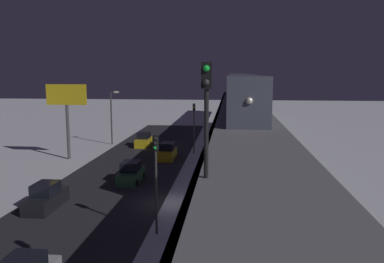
% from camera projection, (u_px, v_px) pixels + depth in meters
% --- Properties ---
extents(ground_plane, '(240.00, 240.00, 0.00)m').
position_uv_depth(ground_plane, '(170.00, 203.00, 31.51)').
color(ground_plane, white).
extents(avenue_asphalt, '(11.00, 92.56, 0.01)m').
position_uv_depth(avenue_asphalt, '(97.00, 200.00, 32.09)').
color(avenue_asphalt, '#28282D').
rests_on(avenue_asphalt, ground_plane).
extents(elevated_railway, '(5.00, 92.56, 6.61)m').
position_uv_depth(elevated_railway, '(245.00, 133.00, 30.11)').
color(elevated_railway, slate).
rests_on(elevated_railway, ground_plane).
extents(subway_train, '(2.94, 74.07, 3.40)m').
position_uv_depth(subway_train, '(239.00, 85.00, 61.54)').
color(subway_train, '#4C5160').
rests_on(subway_train, elevated_railway).
extents(rail_signal, '(0.36, 0.41, 4.00)m').
position_uv_depth(rail_signal, '(206.00, 100.00, 13.45)').
color(rail_signal, black).
rests_on(rail_signal, elevated_railway).
extents(sedan_green, '(1.91, 4.44, 1.97)m').
position_uv_depth(sedan_green, '(131.00, 174.00, 37.49)').
color(sedan_green, '#2D6038').
rests_on(sedan_green, ground_plane).
extents(sedan_yellow, '(1.80, 4.16, 1.97)m').
position_uv_depth(sedan_yellow, '(167.00, 152.00, 47.45)').
color(sedan_yellow, gold).
rests_on(sedan_yellow, ground_plane).
extents(sedan_black, '(1.80, 4.50, 1.97)m').
position_uv_depth(sedan_black, '(46.00, 198.00, 30.21)').
color(sedan_black, black).
rests_on(sedan_black, ground_plane).
extents(sedan_yellow_2, '(1.80, 4.12, 1.97)m').
position_uv_depth(sedan_yellow_2, '(144.00, 141.00, 55.70)').
color(sedan_yellow_2, gold).
rests_on(sedan_yellow_2, ground_plane).
extents(traffic_light_near, '(0.32, 0.44, 6.40)m').
position_uv_depth(traffic_light_near, '(156.00, 170.00, 24.82)').
color(traffic_light_near, '#2D2D2D').
rests_on(traffic_light_near, ground_plane).
extents(traffic_light_mid, '(0.32, 0.44, 6.40)m').
position_uv_depth(traffic_light_mid, '(194.00, 121.00, 50.13)').
color(traffic_light_mid, '#2D2D2D').
rests_on(traffic_light_mid, ground_plane).
extents(traffic_light_far, '(0.32, 0.44, 6.40)m').
position_uv_depth(traffic_light_far, '(207.00, 105.00, 75.43)').
color(traffic_light_far, '#2D2D2D').
rests_on(traffic_light_far, ground_plane).
extents(commercial_billboard, '(4.80, 0.36, 8.90)m').
position_uv_depth(commercial_billboard, '(67.00, 102.00, 46.54)').
color(commercial_billboard, '#4C4C51').
rests_on(commercial_billboard, ground_plane).
extents(street_lamp_far, '(1.35, 0.44, 7.65)m').
position_uv_depth(street_lamp_far, '(113.00, 111.00, 56.58)').
color(street_lamp_far, '#38383D').
rests_on(street_lamp_far, ground_plane).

